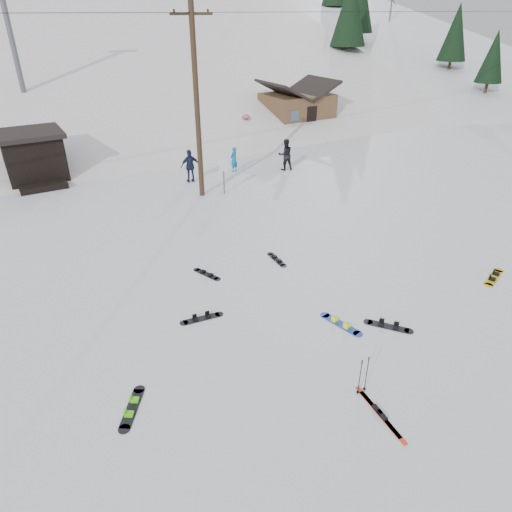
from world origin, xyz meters
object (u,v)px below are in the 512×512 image
cabin (297,110)px  hero_skis (380,413)px  hero_snowboard (341,324)px  utility_pole (197,102)px

cabin → hero_skis: cabin is taller
cabin → hero_snowboard: 26.45m
cabin → hero_skis: (-15.51, -25.62, -1.45)m
hero_snowboard → hero_skis: size_ratio=0.80×
hero_skis → utility_pole: bearing=88.6°
cabin → utility_pole: bearing=-142.4°
cabin → hero_snowboard: bearing=-122.0°
utility_pole → hero_skis: size_ratio=4.67×
utility_pole → hero_snowboard: (-1.01, -12.39, -4.65)m
hero_skis → hero_snowboard: bearing=72.8°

